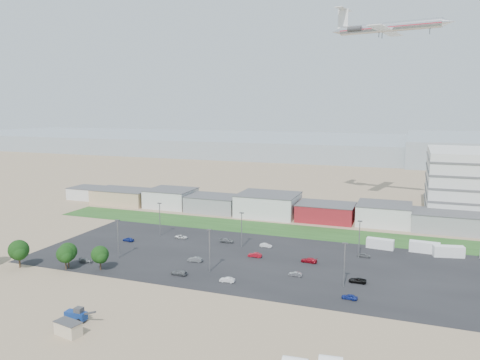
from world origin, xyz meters
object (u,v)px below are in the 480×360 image
at_px(airliner, 389,27).
at_px(parked_car_4, 195,259).
at_px(parked_car_2, 349,297).
at_px(parked_car_10, 86,261).
at_px(parked_car_13, 227,280).
at_px(telehandler, 76,314).
at_px(parked_car_5, 128,239).
at_px(parked_car_11, 266,245).
at_px(parked_car_12, 309,260).
at_px(parked_car_7, 255,255).
at_px(parked_car_0, 357,280).
at_px(portable_shed, 68,328).
at_px(parked_car_3, 179,273).
at_px(parked_car_8, 364,255).
at_px(box_trailer_a, 380,244).
at_px(parked_car_6, 227,241).
at_px(parked_car_9, 181,237).
at_px(parked_car_1, 295,274).

distance_m(airliner, parked_car_4, 114.67).
distance_m(parked_car_2, parked_car_10, 68.43).
bearing_deg(parked_car_13, telehandler, -40.02).
relative_size(parked_car_5, parked_car_11, 1.03).
bearing_deg(parked_car_4, parked_car_12, 102.95).
bearing_deg(parked_car_5, parked_car_12, 95.85).
relative_size(parked_car_7, parked_car_13, 1.06).
distance_m(parked_car_0, parked_car_2, 10.36).
distance_m(parked_car_5, parked_car_13, 45.77).
relative_size(portable_shed, parked_car_3, 1.20).
height_order(parked_car_3, parked_car_8, parked_car_3).
relative_size(box_trailer_a, parked_car_3, 1.80).
distance_m(telehandler, box_trailer_a, 85.86).
height_order(parked_car_0, parked_car_8, parked_car_8).
distance_m(portable_shed, parked_car_4, 44.51).
bearing_deg(parked_car_6, parked_car_0, -117.73).
distance_m(parked_car_6, parked_car_13, 32.28).
xyz_separation_m(portable_shed, parked_car_13, (17.38, 33.75, -0.69)).
distance_m(parked_car_7, parked_car_13, 19.73).
bearing_deg(parked_car_10, parked_car_8, -69.58).
distance_m(parked_car_9, parked_car_12, 42.98).
bearing_deg(parked_car_6, parked_car_3, 176.48).
distance_m(parked_car_2, parked_car_9, 62.47).
xyz_separation_m(parked_car_1, parked_car_9, (-41.15, 19.70, -0.00)).
relative_size(parked_car_2, parked_car_9, 0.87).
bearing_deg(parked_car_0, parked_car_8, -179.21).
height_order(telehandler, parked_car_1, telehandler).
bearing_deg(parked_car_0, telehandler, -51.66).
relative_size(parked_car_2, parked_car_6, 0.78).
xyz_separation_m(box_trailer_a, parked_car_12, (-16.80, -19.37, -0.81)).
bearing_deg(box_trailer_a, parked_car_2, -89.25).
distance_m(parked_car_9, parked_car_11, 27.47).
distance_m(telehandler, parked_car_3, 29.86).
height_order(parked_car_2, parked_car_10, parked_car_2).
relative_size(box_trailer_a, parked_car_13, 2.13).
bearing_deg(parked_car_3, parked_car_4, -174.22).
bearing_deg(portable_shed, parked_car_0, 54.98).
distance_m(parked_car_5, parked_car_9, 16.13).
bearing_deg(parked_car_1, parked_car_0, 92.59).
bearing_deg(parked_car_13, parked_car_2, 84.29).
relative_size(parked_car_0, parked_car_13, 1.14).
height_order(portable_shed, parked_car_4, portable_shed).
distance_m(telehandler, parked_car_10, 35.22).
xyz_separation_m(parked_car_5, parked_car_11, (41.27, 8.73, -0.04)).
relative_size(parked_car_3, parked_car_11, 1.21).
distance_m(airliner, parked_car_10, 134.05).
distance_m(parked_car_1, parked_car_13, 16.93).
bearing_deg(parked_car_0, parked_car_1, -86.94).
xyz_separation_m(parked_car_3, parked_car_13, (12.89, -0.30, -0.03)).
relative_size(telehandler, parked_car_12, 1.59).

